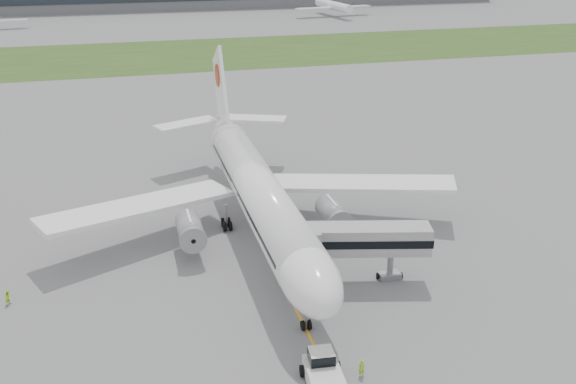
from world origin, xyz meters
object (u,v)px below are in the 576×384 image
object	(u,v)px
pushback_tug	(324,372)
jet_bridge	(357,240)
airliner	(256,188)
ground_crew_near	(361,368)

from	to	relation	value
pushback_tug	jet_bridge	size ratio (longest dim) A/B	0.36
airliner	jet_bridge	bearing A→B (deg)	-61.97
airliner	ground_crew_near	xyz separation A→B (m)	(2.40, -27.06, -4.88)
airliner	pushback_tug	world-z (taller)	airliner
airliner	ground_crew_near	distance (m)	27.60
airliner	jet_bridge	world-z (taller)	airliner
airliner	pushback_tug	size ratio (longest dim) A/B	10.88
pushback_tug	jet_bridge	distance (m)	16.37
jet_bridge	ground_crew_near	world-z (taller)	jet_bridge
jet_bridge	ground_crew_near	bearing A→B (deg)	-94.68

